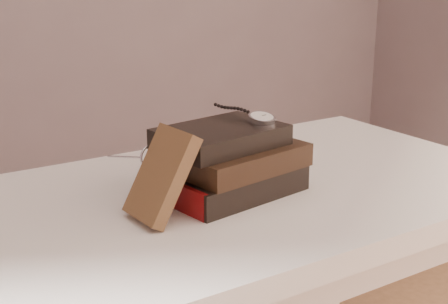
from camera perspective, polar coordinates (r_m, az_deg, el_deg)
table at (r=1.17m, az=2.30°, el=-7.16°), size 1.00×0.60×0.75m
book_stack at (r=1.08m, az=0.51°, el=-0.92°), size 0.26×0.20×0.12m
journal at (r=0.97m, az=-5.69°, el=-2.14°), size 0.10×0.10×0.14m
pocket_watch at (r=1.10m, az=3.16°, el=3.19°), size 0.06×0.15×0.02m
eyeglasses at (r=1.08m, az=-5.65°, el=-0.25°), size 0.11×0.13×0.05m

